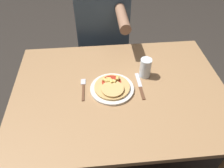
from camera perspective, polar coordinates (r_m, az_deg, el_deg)
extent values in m
plane|color=#2D2823|center=(1.85, 1.45, -17.24)|extent=(8.00, 8.00, 0.00)
cube|color=#9E754C|center=(1.27, 2.01, -1.78)|extent=(1.23, 0.90, 0.03)
cylinder|color=#9E754C|center=(1.85, -17.22, -2.02)|extent=(0.06, 0.06, 0.69)
cylinder|color=#9E754C|center=(1.92, 17.00, 0.24)|extent=(0.06, 0.06, 0.69)
cylinder|color=silver|center=(1.26, 0.00, -1.08)|extent=(0.25, 0.25, 0.01)
cylinder|color=tan|center=(1.25, 0.00, -0.66)|extent=(0.20, 0.20, 0.01)
cylinder|color=#9E2819|center=(1.26, -0.13, 0.55)|extent=(0.11, 0.11, 0.00)
cylinder|color=tan|center=(1.22, 0.14, -1.27)|extent=(0.13, 0.13, 0.01)
cylinder|color=#E5BC5B|center=(1.25, 0.56, 0.73)|extent=(0.03, 0.03, 0.02)
cylinder|color=#E5BC5B|center=(1.26, -1.67, 0.96)|extent=(0.03, 0.04, 0.02)
cylinder|color=#E5BC5B|center=(1.27, 1.44, 1.39)|extent=(0.03, 0.03, 0.02)
cylinder|color=#E5BC5B|center=(1.25, -1.03, 0.80)|extent=(0.03, 0.02, 0.02)
cylinder|color=#E5BC5B|center=(1.25, -0.17, 0.71)|extent=(0.03, 0.03, 0.02)
cylinder|color=#E5BC5B|center=(1.27, -0.93, 1.34)|extent=(0.03, 0.02, 0.02)
cube|color=brown|center=(1.25, -7.53, -2.17)|extent=(0.02, 0.13, 0.00)
cube|color=silver|center=(1.31, -7.52, 0.58)|extent=(0.03, 0.05, 0.00)
cube|color=brown|center=(1.25, 7.83, -2.38)|extent=(0.02, 0.10, 0.00)
cube|color=silver|center=(1.32, 6.92, 1.06)|extent=(0.03, 0.12, 0.00)
cylinder|color=silver|center=(1.32, 8.72, 4.21)|extent=(0.07, 0.07, 0.12)
cylinder|color=#2D2D38|center=(2.07, -4.56, 2.97)|extent=(0.11, 0.11, 0.53)
cylinder|color=#2D2D38|center=(2.08, 0.39, 3.29)|extent=(0.11, 0.11, 0.53)
cube|color=#3D5166|center=(1.76, -2.55, 16.59)|extent=(0.40, 0.22, 0.56)
cylinder|color=#8E664C|center=(1.48, 2.76, 16.82)|extent=(0.07, 0.30, 0.07)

